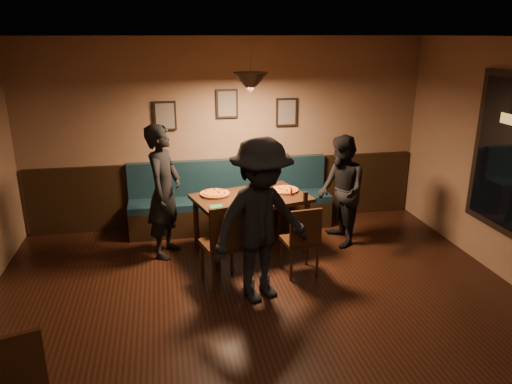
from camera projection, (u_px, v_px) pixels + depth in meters
floor at (282, 360)px, 4.41m from camera, size 7.00×7.00×0.00m
ceiling at (288, 38)px, 3.54m from camera, size 7.00×7.00×0.00m
wall_back at (227, 134)px, 7.24m from camera, size 6.00×0.00×6.00m
wainscot at (229, 191)px, 7.49m from camera, size 5.88×0.06×1.00m
booth_bench at (231, 197)px, 7.24m from camera, size 3.00×0.60×1.00m
picture_left at (165, 116)px, 6.96m from camera, size 0.32×0.04×0.42m
picture_center at (227, 104)px, 7.07m from camera, size 0.32×0.04×0.42m
picture_right at (287, 112)px, 7.28m from camera, size 0.32×0.04×0.42m
pendant_lamp at (251, 83)px, 5.95m from camera, size 0.44×0.44×0.25m
dining_table at (251, 224)px, 6.53m from camera, size 1.64×1.27×0.77m
chair_near_left at (223, 242)px, 5.64m from camera, size 0.55×0.55×1.02m
chair_near_right at (300, 239)px, 5.89m from camera, size 0.43×0.43×0.89m
diner_left at (164, 192)px, 6.27m from camera, size 0.63×0.75×1.76m
diner_right at (341, 191)px, 6.63m from camera, size 0.60×0.76×1.54m
diner_front at (261, 222)px, 5.18m from camera, size 1.35×1.07×1.83m
pizza_a at (215, 194)px, 6.45m from camera, size 0.41×0.41×0.04m
pizza_b at (259, 199)px, 6.25m from camera, size 0.45×0.45×0.04m
pizza_c at (285, 190)px, 6.61m from camera, size 0.47×0.47×0.04m
soda_glass at (305, 197)px, 6.18m from camera, size 0.07×0.07×0.13m
tabasco_bottle at (291, 191)px, 6.42m from camera, size 0.04×0.04×0.12m
napkin_a at (208, 194)px, 6.51m from camera, size 0.16×0.16×0.01m
napkin_b at (216, 207)px, 6.01m from camera, size 0.17×0.17×0.01m
cutlery_set at (258, 207)px, 6.01m from camera, size 0.18×0.07×0.00m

